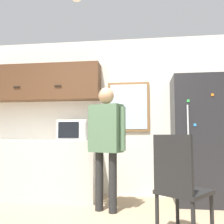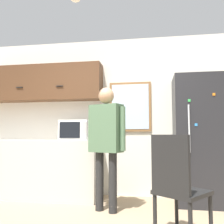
# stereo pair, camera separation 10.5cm
# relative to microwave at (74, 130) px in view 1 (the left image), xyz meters

# --- Properties ---
(back_wall) EXTENTS (6.00, 0.06, 2.70)m
(back_wall) POSITION_rel_microwave_xyz_m (0.49, 0.40, 0.26)
(back_wall) COLOR silver
(back_wall) RESTS_ON ground_plane
(counter) EXTENTS (2.08, 0.64, 0.93)m
(counter) POSITION_rel_microwave_xyz_m (-0.67, 0.04, -0.63)
(counter) COLOR #BCB7AD
(counter) RESTS_ON ground_plane
(upper_cabinets) EXTENTS (2.08, 0.34, 0.62)m
(upper_cabinets) POSITION_rel_microwave_xyz_m (-0.67, 0.20, 0.83)
(upper_cabinets) COLOR #51331E
(microwave) EXTENTS (0.47, 0.38, 0.32)m
(microwave) POSITION_rel_microwave_xyz_m (0.00, 0.00, 0.00)
(microwave) COLOR white
(microwave) RESTS_ON counter
(person) EXTENTS (0.55, 0.36, 1.67)m
(person) POSITION_rel_microwave_xyz_m (0.60, -0.54, -0.07)
(person) COLOR black
(person) RESTS_ON ground_plane
(refrigerator) EXTENTS (0.78, 0.67, 1.91)m
(refrigerator) POSITION_rel_microwave_xyz_m (1.94, 0.04, -0.14)
(refrigerator) COLOR #232326
(refrigerator) RESTS_ON ground_plane
(chair) EXTENTS (0.63, 0.63, 1.02)m
(chair) POSITION_rel_microwave_xyz_m (1.45, -1.31, -0.54)
(chair) COLOR black
(chair) RESTS_ON ground_plane
(window) EXTENTS (0.71, 0.05, 0.85)m
(window) POSITION_rel_microwave_xyz_m (0.85, 0.35, 0.40)
(window) COLOR olive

